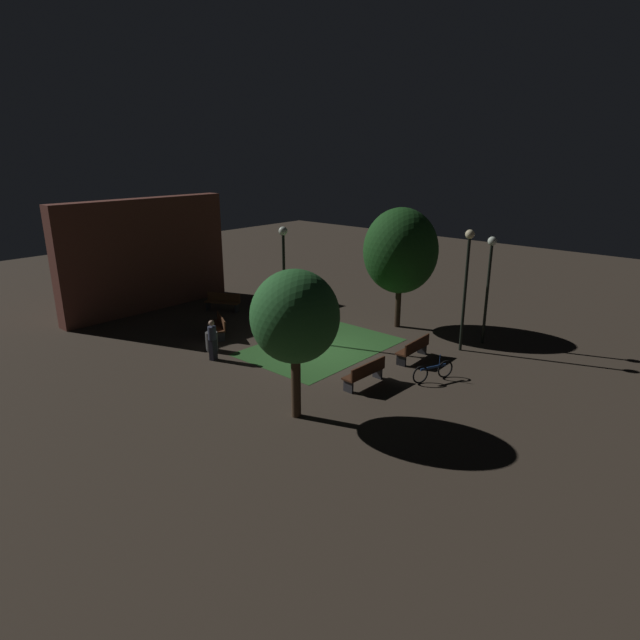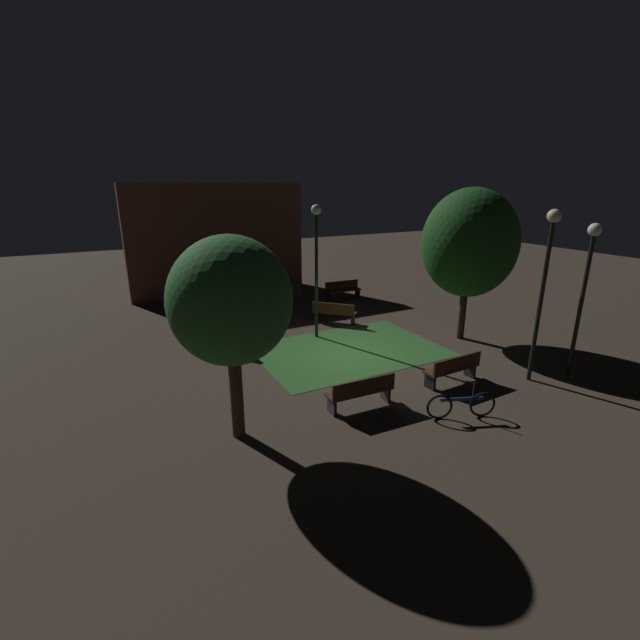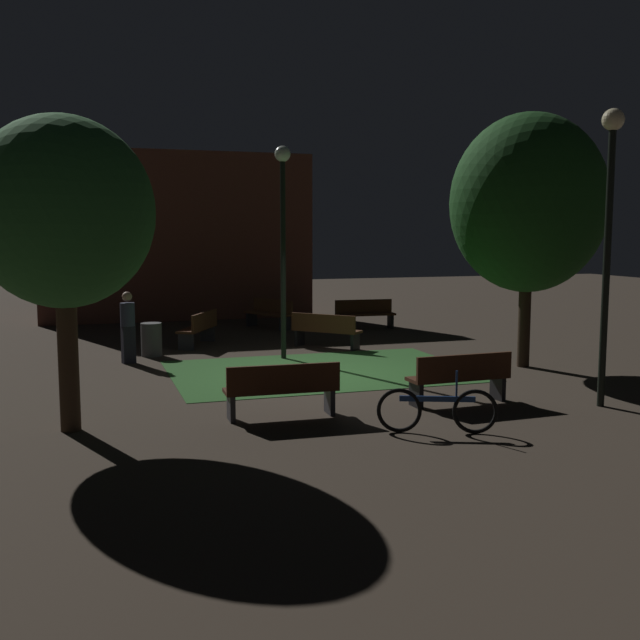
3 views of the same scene
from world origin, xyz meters
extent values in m
plane|color=#3D3328|center=(0.00, 0.00, 0.00)|extent=(60.00, 60.00, 0.00)
cube|color=#2D6028|center=(0.25, 0.45, 0.01)|extent=(6.26, 4.37, 0.01)
cube|color=#422314|center=(-1.56, -3.10, 0.45)|extent=(1.82, 0.54, 0.06)
cube|color=#422314|center=(-1.57, -3.31, 0.68)|extent=(1.80, 0.12, 0.40)
cube|color=#2D2D33|center=(-2.36, -3.08, 0.21)|extent=(0.09, 0.39, 0.42)
cube|color=#2D2D33|center=(-0.77, -3.13, 0.21)|extent=(0.09, 0.39, 0.42)
cube|color=#422314|center=(1.56, -3.10, 0.45)|extent=(1.82, 0.55, 0.06)
cube|color=#422314|center=(1.57, -3.31, 0.68)|extent=(1.80, 0.13, 0.40)
cube|color=black|center=(0.77, -3.14, 0.21)|extent=(0.10, 0.39, 0.42)
cube|color=black|center=(2.36, -3.07, 0.21)|extent=(0.10, 0.39, 0.42)
cube|color=#512D19|center=(1.37, 3.41, 0.45)|extent=(1.59, 1.64, 0.06)
cube|color=#512D19|center=(1.21, 3.27, 0.68)|extent=(1.28, 1.35, 0.40)
cube|color=black|center=(0.82, 4.00, 0.21)|extent=(0.33, 0.32, 0.42)
cube|color=black|center=(1.92, 2.83, 0.21)|extent=(0.33, 0.32, 0.42)
cube|color=brown|center=(0.87, 7.67, 0.45)|extent=(1.21, 1.83, 0.06)
cube|color=brown|center=(1.06, 7.76, 0.68)|extent=(0.83, 1.65, 0.40)
cube|color=#2D2D33|center=(1.22, 6.95, 0.21)|extent=(0.38, 0.24, 0.42)
cube|color=#2D2D33|center=(0.53, 8.39, 0.21)|extent=(0.38, 0.24, 0.42)
cube|color=#512D19|center=(-1.71, 4.81, 0.45)|extent=(1.28, 1.81, 0.06)
cube|color=#512D19|center=(-1.52, 4.71, 0.68)|extent=(0.91, 1.61, 0.40)
cube|color=#2D2D33|center=(-2.09, 4.11, 0.21)|extent=(0.38, 0.25, 0.42)
cube|color=#2D2D33|center=(-1.33, 5.51, 0.21)|extent=(0.38, 0.25, 0.42)
cube|color=#422314|center=(3.65, 6.55, 0.45)|extent=(1.83, 0.59, 0.06)
cube|color=#422314|center=(3.66, 6.76, 0.68)|extent=(1.80, 0.17, 0.40)
cube|color=black|center=(4.44, 6.50, 0.21)|extent=(0.10, 0.39, 0.42)
cube|color=black|center=(2.85, 6.60, 0.21)|extent=(0.10, 0.39, 0.42)
cylinder|color=#423021|center=(-4.74, -2.93, 1.24)|extent=(0.29, 0.29, 2.48)
ellipsoid|color=#28662D|center=(-4.74, -2.93, 3.20)|extent=(2.62, 2.62, 2.76)
cylinder|color=#2D2116|center=(4.62, -0.40, 1.31)|extent=(0.27, 0.27, 2.62)
ellipsoid|color=#194719|center=(4.62, -0.40, 3.53)|extent=(3.32, 3.32, 3.80)
cylinder|color=black|center=(5.13, -4.35, 2.09)|extent=(0.12, 0.12, 4.18)
sphere|color=white|center=(5.13, -4.35, 4.33)|extent=(0.36, 0.36, 0.36)
cylinder|color=black|center=(3.76, -4.03, 2.29)|extent=(0.12, 0.12, 4.57)
sphere|color=#F4E5B2|center=(3.76, -4.03, 4.72)|extent=(0.36, 0.36, 0.36)
cylinder|color=black|center=(-0.10, 2.19, 2.26)|extent=(0.12, 0.12, 4.52)
sphere|color=white|center=(-0.10, 2.19, 4.67)|extent=(0.36, 0.36, 0.36)
cylinder|color=#4C4C4C|center=(-2.98, 3.51, 0.39)|extent=(0.49, 0.49, 0.79)
torus|color=black|center=(-0.16, -4.52, 0.33)|extent=(0.64, 0.30, 0.66)
torus|color=black|center=(0.86, -4.92, 0.33)|extent=(0.64, 0.30, 0.66)
cube|color=navy|center=(0.35, -4.72, 0.51)|extent=(1.04, 0.44, 0.08)
cylinder|color=navy|center=(0.61, -4.82, 0.73)|extent=(0.03, 0.03, 0.40)
cube|color=black|center=(-3.56, 2.67, 0.42)|extent=(0.32, 0.26, 0.84)
cylinder|color=#33384C|center=(-3.56, 2.67, 1.10)|extent=(0.32, 0.32, 0.52)
sphere|color=tan|center=(-3.56, 2.67, 1.50)|extent=(0.22, 0.22, 0.22)
cube|color=brown|center=(-1.36, 10.71, 2.79)|extent=(9.00, 0.80, 5.57)
camera|label=1|loc=(-15.19, -13.13, 7.77)|focal=29.75mm
camera|label=2|loc=(-7.13, -11.54, 5.55)|focal=24.35mm
camera|label=3|loc=(-4.51, -14.24, 2.91)|focal=41.62mm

